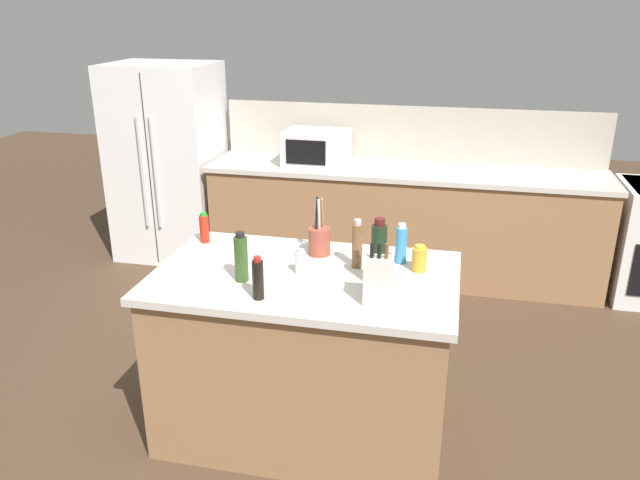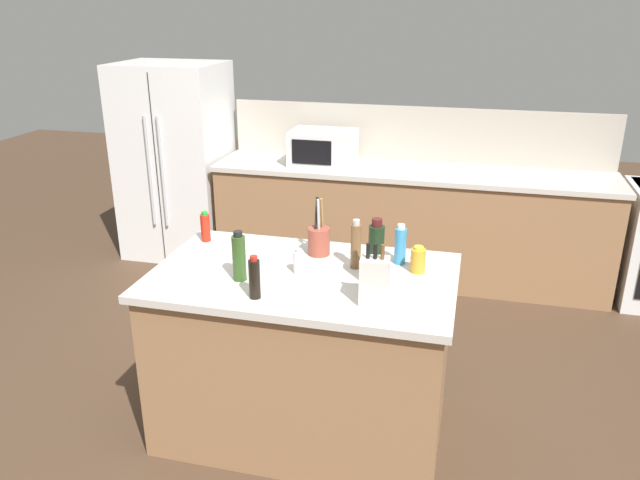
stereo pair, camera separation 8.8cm
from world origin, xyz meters
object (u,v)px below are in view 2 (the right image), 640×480
Objects in this scene: knife_block at (374,280)px; hot_sauce_bottle at (205,227)px; dish_soap_bottle at (400,245)px; wine_bottle at (376,255)px; utensil_crock at (319,240)px; olive_oil_bottle at (239,257)px; pepper_grinder at (356,245)px; honey_jar at (418,260)px; microwave at (323,148)px; soy_sauce_bottle at (254,278)px; salt_shaker at (299,261)px; refrigerator at (176,161)px.

hot_sauce_bottle is at bearing 149.42° from knife_block.
dish_soap_bottle is 0.63× the size of wine_bottle.
dish_soap_bottle is 1.12m from hot_sauce_bottle.
olive_oil_bottle is (-0.30, -0.42, 0.04)m from utensil_crock.
knife_block is 1.13× the size of olive_oil_bottle.
pepper_grinder is (0.91, -0.16, 0.04)m from hot_sauce_bottle.
wine_bottle is at bearing -19.34° from hot_sauce_bottle.
dish_soap_bottle is 0.84m from olive_oil_bottle.
knife_block is at bearing -26.94° from hot_sauce_bottle.
utensil_crock is 0.56m from honey_jar.
microwave is 2.44× the size of dish_soap_bottle.
microwave reaches higher than olive_oil_bottle.
hot_sauce_bottle is 0.69× the size of olive_oil_bottle.
microwave is at bearing 105.47° from knife_block.
utensil_crock reaches higher than soy_sauce_bottle.
pepper_grinder is 0.76× the size of wine_bottle.
hot_sauce_bottle is 0.59m from olive_oil_bottle.
salt_shaker is 0.35m from soy_sauce_bottle.
refrigerator is 8.24× the size of soy_sauce_bottle.
honey_jar is at bearing 15.08° from salt_shaker.
refrigerator is at bearing 132.88° from utensil_crock.
refrigerator is at bearing 138.80° from dish_soap_bottle.
utensil_crock is (1.84, -1.98, 0.16)m from refrigerator.
honey_jar is (0.18, 0.22, -0.10)m from wine_bottle.
utensil_crock is at bearing -76.70° from microwave.
honey_jar reaches higher than salt_shaker.
olive_oil_bottle is at bearing 168.82° from knife_block.
hot_sauce_bottle is 0.67× the size of pepper_grinder.
salt_shaker is 0.42m from wine_bottle.
salt_shaker is at bearing 170.45° from wine_bottle.
refrigerator reaches higher than microwave.
wine_bottle is at bearing -55.99° from pepper_grinder.
wine_bottle reaches higher than pepper_grinder.
pepper_grinder is (-0.21, -0.11, 0.02)m from dish_soap_bottle.
salt_shaker is (0.42, -2.19, -0.08)m from microwave.
wine_bottle reaches higher than knife_block.
knife_block reaches higher than pepper_grinder.
soy_sauce_bottle is 0.61× the size of wine_bottle.
wine_bottle is 2.50× the size of honey_jar.
dish_soap_bottle is at bearing 75.78° from wine_bottle.
olive_oil_bottle reaches higher than salt_shaker.
hot_sauce_bottle is (-1.07, 0.54, -0.03)m from knife_block.
olive_oil_bottle reaches higher than soy_sauce_bottle.
wine_bottle is at bearing -104.22° from dish_soap_bottle.
utensil_crock is 0.92× the size of wine_bottle.
utensil_crock is 1.52× the size of soy_sauce_bottle.
olive_oil_bottle reaches higher than honey_jar.
knife_block is at bearing -29.82° from salt_shaker.
soy_sauce_bottle is (-0.12, -0.32, 0.04)m from salt_shaker.
refrigerator reaches higher than honey_jar.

